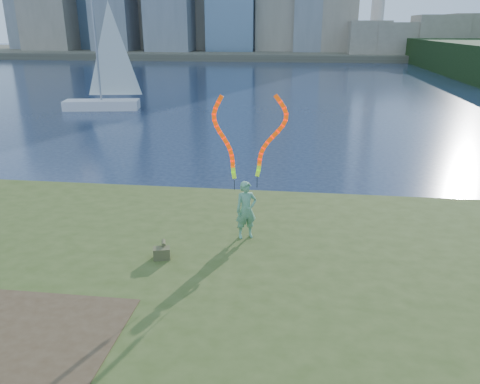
# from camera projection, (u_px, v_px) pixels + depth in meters

# --- Properties ---
(ground) EXTENTS (320.00, 320.00, 0.00)m
(ground) POSITION_uv_depth(u_px,v_px,m) (191.00, 292.00, 10.89)
(ground) COLOR #19263F
(ground) RESTS_ON ground
(grassy_knoll) EXTENTS (20.00, 18.00, 0.80)m
(grassy_knoll) POSITION_uv_depth(u_px,v_px,m) (163.00, 342.00, 8.63)
(grassy_knoll) COLOR #3B4C1B
(grassy_knoll) RESTS_ON ground
(dirt_patch) EXTENTS (3.20, 3.00, 0.02)m
(dirt_patch) POSITION_uv_depth(u_px,v_px,m) (20.00, 342.00, 7.89)
(dirt_patch) COLOR #47331E
(dirt_patch) RESTS_ON grassy_knoll
(far_shore) EXTENTS (320.00, 40.00, 1.20)m
(far_shore) POSITION_uv_depth(u_px,v_px,m) (292.00, 53.00, 99.50)
(far_shore) COLOR #4A4536
(far_shore) RESTS_ON ground
(woman_with_ribbons) EXTENTS (1.82, 0.85, 3.87)m
(woman_with_ribbons) POSITION_uv_depth(u_px,v_px,m) (246.00, 182.00, 11.40)
(woman_with_ribbons) COLOR #117439
(woman_with_ribbons) RESTS_ON grassy_knoll
(canvas_bag) EXTENTS (0.43, 0.49, 0.36)m
(canvas_bag) POSITION_uv_depth(u_px,v_px,m) (162.00, 252.00, 10.71)
(canvas_bag) COLOR brown
(canvas_bag) RESTS_ON grassy_knoll
(sailboat) EXTENTS (5.80, 2.73, 8.71)m
(sailboat) POSITION_uv_depth(u_px,v_px,m) (104.00, 89.00, 34.38)
(sailboat) COLOR white
(sailboat) RESTS_ON ground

